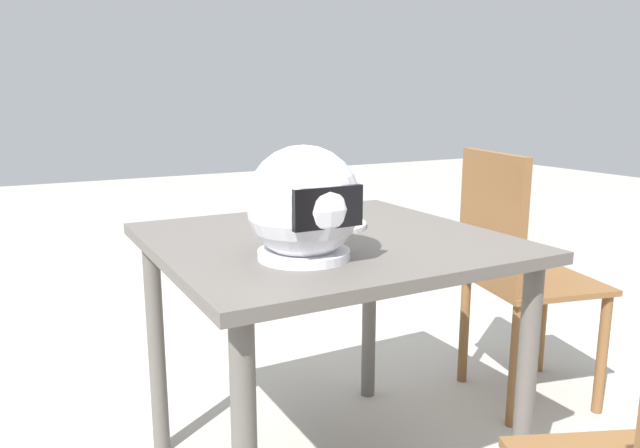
{
  "coord_description": "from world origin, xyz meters",
  "views": [
    {
      "loc": [
        0.75,
        1.36,
        1.08
      ],
      "look_at": [
        -0.02,
        -0.06,
        0.74
      ],
      "focal_mm": 33.91,
      "sensor_mm": 36.0,
      "label": 1
    }
  ],
  "objects_px": {
    "pizza": "(315,218)",
    "drinking_glass": "(332,194)",
    "dining_table": "(326,272)",
    "motorcycle_helmet": "(304,205)",
    "chair_side": "(513,265)"
  },
  "relations": [
    {
      "from": "dining_table",
      "to": "motorcycle_helmet",
      "type": "bearing_deg",
      "value": 48.78
    },
    {
      "from": "drinking_glass",
      "to": "chair_side",
      "type": "xyz_separation_m",
      "value": [
        -0.59,
        0.24,
        -0.26
      ]
    },
    {
      "from": "drinking_glass",
      "to": "chair_side",
      "type": "relative_size",
      "value": 0.11
    },
    {
      "from": "motorcycle_helmet",
      "to": "chair_side",
      "type": "relative_size",
      "value": 0.29
    },
    {
      "from": "dining_table",
      "to": "chair_side",
      "type": "bearing_deg",
      "value": -172.59
    },
    {
      "from": "motorcycle_helmet",
      "to": "pizza",
      "type": "bearing_deg",
      "value": -122.07
    },
    {
      "from": "motorcycle_helmet",
      "to": "drinking_glass",
      "type": "bearing_deg",
      "value": -125.18
    },
    {
      "from": "pizza",
      "to": "motorcycle_helmet",
      "type": "xyz_separation_m",
      "value": [
        0.19,
        0.3,
        0.1
      ]
    },
    {
      "from": "dining_table",
      "to": "motorcycle_helmet",
      "type": "distance_m",
      "value": 0.32
    },
    {
      "from": "dining_table",
      "to": "chair_side",
      "type": "xyz_separation_m",
      "value": [
        -0.8,
        -0.1,
        -0.11
      ]
    },
    {
      "from": "pizza",
      "to": "chair_side",
      "type": "distance_m",
      "value": 0.8
    },
    {
      "from": "drinking_glass",
      "to": "motorcycle_helmet",
      "type": "bearing_deg",
      "value": 54.82
    },
    {
      "from": "pizza",
      "to": "drinking_glass",
      "type": "distance_m",
      "value": 0.28
    },
    {
      "from": "dining_table",
      "to": "drinking_glass",
      "type": "height_order",
      "value": "drinking_glass"
    },
    {
      "from": "dining_table",
      "to": "drinking_glass",
      "type": "relative_size",
      "value": 8.65
    }
  ]
}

